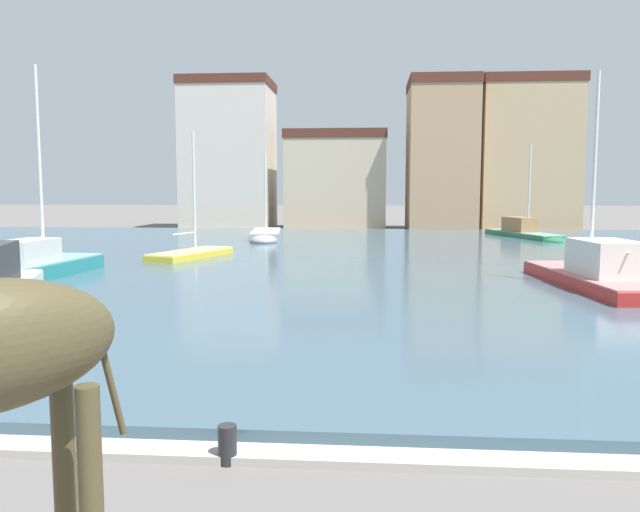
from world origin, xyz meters
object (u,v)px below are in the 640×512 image
(sailboat_red, at_px, (591,276))
(mooring_bollard, at_px, (227,445))
(sailboat_green, at_px, (527,234))
(sailboat_grey, at_px, (266,237))
(sailboat_teal, at_px, (45,268))
(sailboat_yellow, at_px, (197,255))

(sailboat_red, distance_m, mooring_bollard, 16.83)
(sailboat_green, xyz_separation_m, mooring_bollard, (-12.40, -35.67, -0.27))
(sailboat_green, relative_size, sailboat_red, 1.03)
(sailboat_red, bearing_deg, sailboat_grey, 127.39)
(sailboat_grey, xyz_separation_m, mooring_bollard, (4.95, -32.64, -0.18))
(sailboat_green, bearing_deg, sailboat_red, -98.31)
(sailboat_red, height_order, sailboat_teal, sailboat_teal)
(sailboat_red, bearing_deg, sailboat_teal, 178.24)
(sailboat_grey, height_order, sailboat_teal, sailboat_teal)
(sailboat_yellow, distance_m, sailboat_grey, 10.81)
(sailboat_grey, xyz_separation_m, sailboat_teal, (-5.30, -17.98, 0.16))
(sailboat_green, bearing_deg, sailboat_grey, -170.10)
(sailboat_red, bearing_deg, sailboat_green, 81.69)
(sailboat_green, relative_size, mooring_bollard, 18.08)
(sailboat_green, bearing_deg, mooring_bollard, -109.17)
(sailboat_yellow, height_order, sailboat_green, sailboat_green)
(sailboat_yellow, xyz_separation_m, sailboat_grey, (1.57, 10.69, 0.09))
(sailboat_yellow, bearing_deg, sailboat_red, -26.58)
(sailboat_green, distance_m, sailboat_grey, 17.62)
(sailboat_grey, distance_m, mooring_bollard, 33.01)
(sailboat_green, xyz_separation_m, sailboat_grey, (-17.35, -3.03, -0.09))
(sailboat_green, height_order, sailboat_teal, sailboat_teal)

